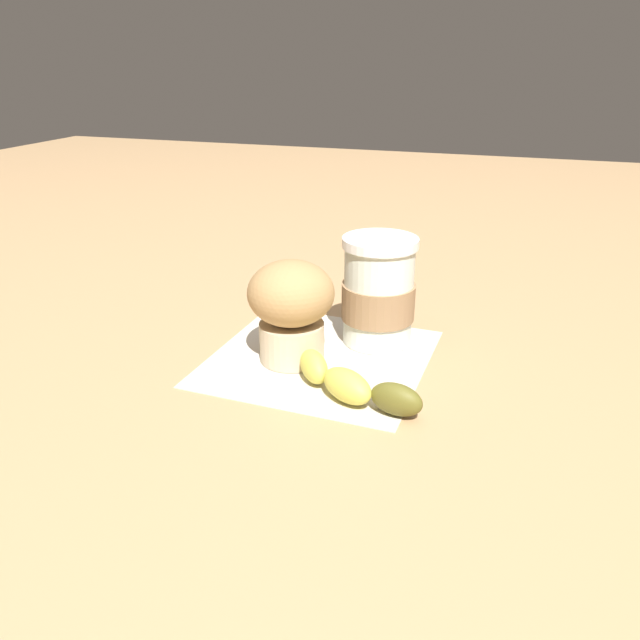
% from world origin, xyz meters
% --- Properties ---
extents(ground_plane, '(3.00, 3.00, 0.00)m').
position_xyz_m(ground_plane, '(0.00, 0.00, 0.00)').
color(ground_plane, tan).
extents(paper_napkin, '(0.23, 0.23, 0.00)m').
position_xyz_m(paper_napkin, '(0.00, 0.00, 0.00)').
color(paper_napkin, beige).
rests_on(paper_napkin, ground_plane).
extents(coffee_cup, '(0.08, 0.08, 0.12)m').
position_xyz_m(coffee_cup, '(-0.06, 0.05, 0.06)').
color(coffee_cup, silver).
rests_on(coffee_cup, paper_napkin).
extents(muffin, '(0.09, 0.09, 0.11)m').
position_xyz_m(muffin, '(0.01, -0.03, 0.06)').
color(muffin, beige).
rests_on(muffin, paper_napkin).
extents(banana, '(0.08, 0.14, 0.03)m').
position_xyz_m(banana, '(0.07, 0.05, 0.02)').
color(banana, '#D6CC4C').
rests_on(banana, paper_napkin).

